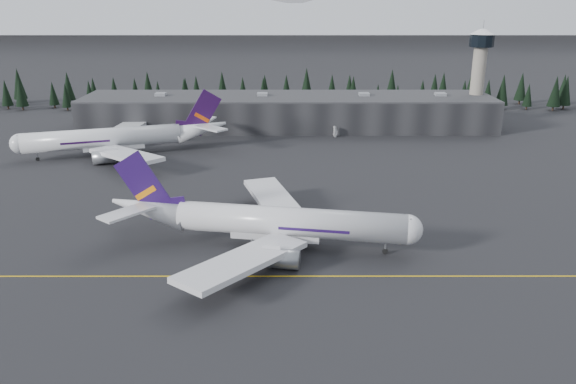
{
  "coord_description": "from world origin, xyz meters",
  "views": [
    {
      "loc": [
        -0.09,
        -95.56,
        49.22
      ],
      "look_at": [
        0.0,
        20.0,
        9.0
      ],
      "focal_mm": 35.0,
      "sensor_mm": 36.0,
      "label": 1
    }
  ],
  "objects_px": {
    "terminal": "(288,112)",
    "gse_vehicle_b": "(335,135)",
    "control_tower": "(479,67)",
    "gse_vehicle_a": "(160,141)",
    "jet_main": "(263,221)",
    "jet_parked": "(122,137)"
  },
  "relations": [
    {
      "from": "terminal",
      "to": "gse_vehicle_b",
      "type": "distance_m",
      "value": 25.02
    },
    {
      "from": "control_tower",
      "to": "gse_vehicle_a",
      "type": "bearing_deg",
      "value": -166.34
    },
    {
      "from": "jet_main",
      "to": "gse_vehicle_b",
      "type": "relative_size",
      "value": 15.62
    },
    {
      "from": "jet_parked",
      "to": "gse_vehicle_b",
      "type": "xyz_separation_m",
      "value": [
        72.04,
        24.2,
        -5.01
      ]
    },
    {
      "from": "jet_main",
      "to": "terminal",
      "type": "bearing_deg",
      "value": 97.02
    },
    {
      "from": "jet_main",
      "to": "jet_parked",
      "type": "relative_size",
      "value": 0.97
    },
    {
      "from": "control_tower",
      "to": "gse_vehicle_b",
      "type": "xyz_separation_m",
      "value": [
        -57.3,
        -19.78,
        -22.69
      ]
    },
    {
      "from": "jet_parked",
      "to": "gse_vehicle_a",
      "type": "bearing_deg",
      "value": -137.99
    },
    {
      "from": "terminal",
      "to": "gse_vehicle_a",
      "type": "distance_m",
      "value": 52.99
    },
    {
      "from": "control_tower",
      "to": "jet_parked",
      "type": "height_order",
      "value": "control_tower"
    },
    {
      "from": "control_tower",
      "to": "gse_vehicle_a",
      "type": "height_order",
      "value": "control_tower"
    },
    {
      "from": "control_tower",
      "to": "jet_main",
      "type": "relative_size",
      "value": 0.58
    },
    {
      "from": "control_tower",
      "to": "jet_main",
      "type": "bearing_deg",
      "value": -124.63
    },
    {
      "from": "jet_main",
      "to": "gse_vehicle_a",
      "type": "height_order",
      "value": "jet_main"
    },
    {
      "from": "jet_main",
      "to": "control_tower",
      "type": "bearing_deg",
      "value": 65.0
    },
    {
      "from": "gse_vehicle_b",
      "to": "control_tower",
      "type": "bearing_deg",
      "value": 96.25
    },
    {
      "from": "terminal",
      "to": "jet_parked",
      "type": "xyz_separation_m",
      "value": [
        -54.34,
        -40.98,
        -0.57
      ]
    },
    {
      "from": "jet_main",
      "to": "gse_vehicle_b",
      "type": "xyz_separation_m",
      "value": [
        22.86,
        96.3,
        -4.74
      ]
    },
    {
      "from": "jet_main",
      "to": "gse_vehicle_b",
      "type": "height_order",
      "value": "jet_main"
    },
    {
      "from": "gse_vehicle_b",
      "to": "gse_vehicle_a",
      "type": "bearing_deg",
      "value": -94.22
    },
    {
      "from": "terminal",
      "to": "jet_parked",
      "type": "bearing_deg",
      "value": -142.98
    },
    {
      "from": "gse_vehicle_a",
      "to": "jet_main",
      "type": "bearing_deg",
      "value": -72.03
    }
  ]
}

